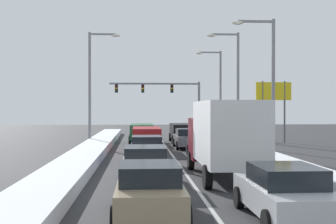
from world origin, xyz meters
TOP-DOWN VIEW (x-y plane):
  - ground_plane at (0.00, 18.46)m, footprint 120.00×120.00m
  - lane_stripe_between_right_lane_and_center_lane at (-0.00, 23.08)m, footprint 0.14×50.77m
  - snow_bank_right_shoulder at (5.30, 23.08)m, footprint 1.33×50.77m
  - snow_bank_left_shoulder at (-5.30, 23.08)m, footprint 2.01×50.77m
  - sedan_silver_right_lane_nearest at (1.77, 6.00)m, footprint 2.00×4.50m
  - box_truck_right_lane_second at (1.54, 13.27)m, footprint 2.53×7.20m
  - sedan_charcoal_right_lane_third at (1.94, 21.60)m, footprint 2.00×4.50m
  - sedan_gray_right_lane_fourth at (1.55, 28.17)m, footprint 2.00×4.50m
  - suv_black_right_lane_fifth at (1.73, 34.09)m, footprint 2.16×4.90m
  - sedan_tan_center_lane_nearest at (-1.88, 6.68)m, footprint 2.00×4.50m
  - sedan_white_center_lane_second at (-1.92, 12.32)m, footprint 2.00×4.50m
  - sedan_navy_center_lane_third at (-1.74, 19.26)m, footprint 2.00×4.50m
  - suv_red_center_lane_fourth at (-1.62, 26.40)m, footprint 2.16×4.90m
  - suv_green_center_lane_fifth at (-1.95, 33.13)m, footprint 2.16×4.90m
  - traffic_light_gantry at (1.18, 46.14)m, footprint 10.60×0.47m
  - street_lamp_right_near at (5.64, 20.77)m, footprint 2.66×0.36m
  - street_lamp_right_mid at (5.58, 30.00)m, footprint 2.66×0.36m
  - street_lamp_right_far at (5.83, 39.23)m, footprint 2.66×0.36m
  - street_lamp_left_mid at (-5.96, 31.84)m, footprint 2.66×0.36m
  - roadside_sign_right at (9.84, 33.20)m, footprint 3.20×0.16m

SIDE VIEW (x-z plane):
  - ground_plane at x=0.00m, z-range 0.00..0.00m
  - lane_stripe_between_right_lane_and_center_lane at x=0.00m, z-range 0.00..0.01m
  - snow_bank_right_shoulder at x=5.30m, z-range 0.00..0.47m
  - snow_bank_left_shoulder at x=-5.30m, z-range 0.00..0.55m
  - sedan_silver_right_lane_nearest at x=1.77m, z-range 0.01..1.52m
  - sedan_charcoal_right_lane_third at x=1.94m, z-range 0.01..1.52m
  - sedan_gray_right_lane_fourth at x=1.55m, z-range 0.01..1.52m
  - sedan_tan_center_lane_nearest at x=-1.88m, z-range 0.01..1.52m
  - sedan_white_center_lane_second at x=-1.92m, z-range 0.01..1.52m
  - sedan_navy_center_lane_third at x=-1.74m, z-range 0.01..1.52m
  - suv_black_right_lane_fifth at x=1.73m, z-range 0.18..1.85m
  - suv_red_center_lane_fourth at x=-1.62m, z-range 0.18..1.85m
  - suv_green_center_lane_fifth at x=-1.95m, z-range 0.18..1.85m
  - box_truck_right_lane_second at x=1.54m, z-range 0.22..3.58m
  - roadside_sign_right at x=9.84m, z-range 1.27..6.77m
  - traffic_light_gantry at x=1.18m, z-range 1.62..7.82m
  - street_lamp_right_near at x=5.64m, z-range 0.81..9.30m
  - street_lamp_right_far at x=5.83m, z-range 0.82..9.76m
  - street_lamp_right_mid at x=5.58m, z-range 0.83..10.06m
  - street_lamp_left_mid at x=-5.96m, z-range 0.83..10.28m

